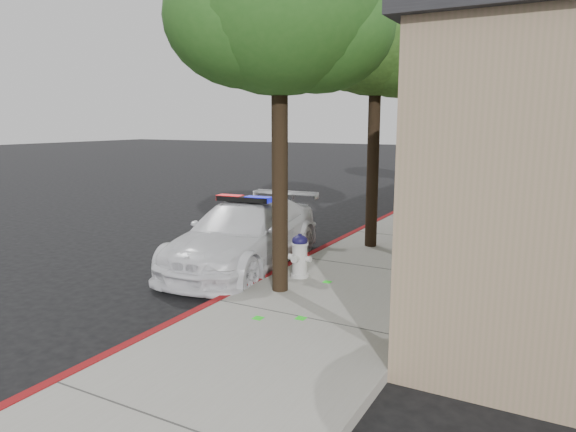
# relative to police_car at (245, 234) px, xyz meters

# --- Properties ---
(ground) EXTENTS (120.00, 120.00, 0.00)m
(ground) POSITION_rel_police_car_xyz_m (0.90, -2.27, -0.68)
(ground) COLOR black
(ground) RESTS_ON ground
(sidewalk) EXTENTS (3.20, 60.00, 0.15)m
(sidewalk) POSITION_rel_police_car_xyz_m (2.50, 0.73, -0.61)
(sidewalk) COLOR gray
(sidewalk) RESTS_ON ground
(red_curb) EXTENTS (0.14, 60.00, 0.16)m
(red_curb) POSITION_rel_police_car_xyz_m (0.96, 0.73, -0.60)
(red_curb) COLOR maroon
(red_curb) RESTS_ON ground
(police_car) EXTENTS (2.40, 4.85, 1.48)m
(police_car) POSITION_rel_police_car_xyz_m (0.00, 0.00, 0.00)
(police_car) COLOR white
(police_car) RESTS_ON ground
(fire_hydrant) EXTENTS (0.45, 0.39, 0.80)m
(fire_hydrant) POSITION_rel_police_car_xyz_m (1.54, -0.53, -0.13)
(fire_hydrant) COLOR silver
(fire_hydrant) RESTS_ON sidewalk
(street_tree_near) EXTENTS (3.34, 3.25, 5.95)m
(street_tree_near) POSITION_rel_police_car_xyz_m (1.61, -1.36, 3.91)
(street_tree_near) COLOR black
(street_tree_near) RESTS_ON sidewalk
(street_tree_mid) EXTENTS (3.44, 3.15, 6.01)m
(street_tree_mid) POSITION_rel_police_car_xyz_m (1.87, 2.43, 4.00)
(street_tree_mid) COLOR black
(street_tree_mid) RESTS_ON sidewalk
(street_tree_far) EXTENTS (3.34, 3.09, 5.85)m
(street_tree_far) POSITION_rel_police_car_xyz_m (1.63, 12.32, 3.86)
(street_tree_far) COLOR black
(street_tree_far) RESTS_ON sidewalk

